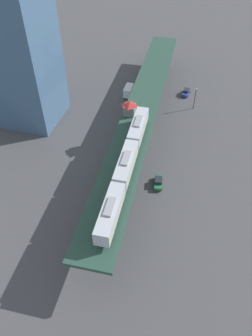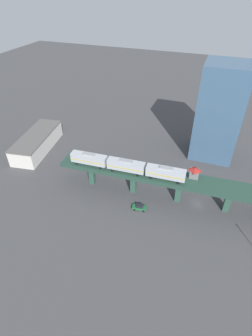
% 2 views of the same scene
% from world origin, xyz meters
% --- Properties ---
extents(ground_plane, '(400.00, 400.00, 0.00)m').
position_xyz_m(ground_plane, '(0.00, 0.00, 0.00)').
color(ground_plane, '#424244').
extents(elevated_viaduct, '(12.98, 92.30, 8.81)m').
position_xyz_m(elevated_viaduct, '(0.01, -0.20, 7.52)').
color(elevated_viaduct, '#244135').
rests_on(elevated_viaduct, ground).
extents(subway_train, '(4.68, 37.29, 4.45)m').
position_xyz_m(subway_train, '(-2.58, 23.57, 11.35)').
color(subway_train, '#ADB2BA').
rests_on(subway_train, elevated_viaduct).
extents(signal_hut, '(3.38, 3.38, 3.40)m').
position_xyz_m(signal_hut, '(2.26, 2.89, 10.61)').
color(signal_hut, slate).
rests_on(signal_hut, elevated_viaduct).
extents(street_car_green, '(2.51, 4.64, 1.89)m').
position_xyz_m(street_car_green, '(-8.58, 16.86, 0.94)').
color(street_car_green, '#1E6638').
rests_on(street_car_green, ground).
extents(street_car_blue, '(2.33, 4.57, 1.89)m').
position_xyz_m(street_car_blue, '(-9.29, -24.62, 0.94)').
color(street_car_blue, '#233D93').
rests_on(street_car_blue, ground).
extents(delivery_truck, '(2.49, 7.24, 3.20)m').
position_xyz_m(delivery_truck, '(8.49, -19.87, 1.76)').
color(delivery_truck, '#333338').
rests_on(delivery_truck, ground).
extents(street_lamp, '(0.44, 0.44, 6.94)m').
position_xyz_m(street_lamp, '(-12.58, -17.29, 4.11)').
color(street_lamp, black).
rests_on(street_lamp, ground).
extents(office_tower, '(16.00, 16.00, 36.00)m').
position_xyz_m(office_tower, '(32.33, -0.71, 18.00)').
color(office_tower, '#3D5B7A').
rests_on(office_tower, ground).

